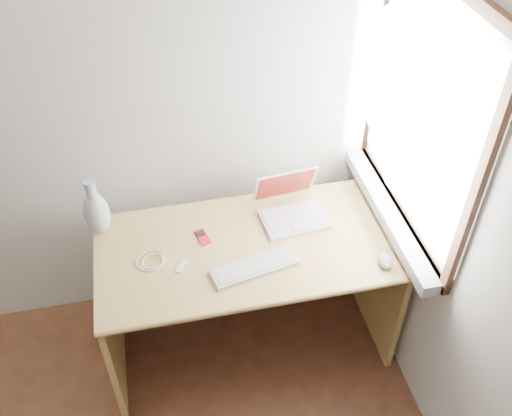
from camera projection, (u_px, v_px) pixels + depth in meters
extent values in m
cube|color=white|center=(422.00, 112.00, 2.26)|extent=(0.01, 0.90, 1.00)
cube|color=gray|center=(388.00, 212.00, 2.61)|extent=(0.10, 0.96, 0.06)
cube|color=white|center=(406.00, 107.00, 2.23)|extent=(0.02, 0.84, 0.92)
cube|color=tan|center=(247.00, 247.00, 2.57)|extent=(1.35, 0.68, 0.03)
cube|color=tan|center=(112.00, 321.00, 2.70)|extent=(0.03, 0.64, 0.69)
cube|color=tan|center=(375.00, 276.00, 2.91)|extent=(0.03, 0.64, 0.69)
cube|color=tan|center=(235.00, 235.00, 2.96)|extent=(1.29, 0.03, 0.45)
cube|color=silver|center=(295.00, 219.00, 2.67)|extent=(0.32, 0.24, 0.01)
cube|color=white|center=(295.00, 218.00, 2.67)|extent=(0.29, 0.14, 0.00)
cube|color=silver|center=(290.00, 188.00, 2.68)|extent=(0.31, 0.11, 0.19)
cube|color=maroon|center=(290.00, 188.00, 2.68)|extent=(0.29, 0.09, 0.17)
cube|color=white|center=(255.00, 267.00, 2.45)|extent=(0.40, 0.19, 0.02)
cube|color=white|center=(255.00, 265.00, 2.44)|extent=(0.37, 0.16, 0.00)
ellipsoid|color=silver|center=(386.00, 261.00, 2.46)|extent=(0.08, 0.11, 0.03)
cube|color=red|center=(203.00, 237.00, 2.59)|extent=(0.07, 0.11, 0.01)
cube|color=black|center=(202.00, 237.00, 2.58)|extent=(0.04, 0.04, 0.00)
torus|color=white|center=(150.00, 261.00, 2.48)|extent=(0.14, 0.14, 0.01)
cube|color=white|center=(181.00, 266.00, 2.46)|extent=(0.06, 0.08, 0.01)
ellipsoid|color=silver|center=(97.00, 214.00, 2.55)|extent=(0.12, 0.12, 0.22)
cylinder|color=silver|center=(91.00, 190.00, 2.46)|extent=(0.05, 0.05, 0.09)
cylinder|color=#93CEEB|center=(89.00, 182.00, 2.43)|extent=(0.05, 0.05, 0.01)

